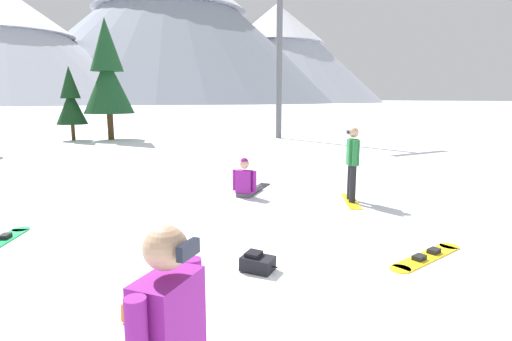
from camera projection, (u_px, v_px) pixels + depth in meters
ground_plane at (407, 309)px, 4.75m from camera, size 800.00×800.00×0.00m
snowboarder_midground at (352, 163)px, 9.54m from camera, size 1.05×1.38×1.76m
snowboarder_background at (247, 182)px, 10.28m from camera, size 1.57×1.43×0.98m
loose_snowboard_far_spare at (426, 256)px, 6.27m from camera, size 1.76×0.57×0.09m
backpack_orange at (146, 311)px, 4.45m from camera, size 0.51×0.55×0.28m
backpack_black at (257, 263)px, 5.78m from camera, size 0.52×0.55×0.27m
pine_tree_young at (107, 74)px, 23.80m from camera, size 2.87×2.87×7.00m
pine_tree_twin at (71, 100)px, 23.56m from camera, size 1.72×1.72×4.25m
ski_lift_tower at (280, 30)px, 24.18m from camera, size 3.63×0.36×11.20m
peak_west_ridge at (7, 44)px, 171.86m from camera, size 119.93×119.93×47.95m
peak_central_summit at (171, 25)px, 239.20m from camera, size 196.29×196.29×86.23m
peak_north_spur at (277, 52)px, 260.41m from camera, size 133.52×133.52×61.08m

